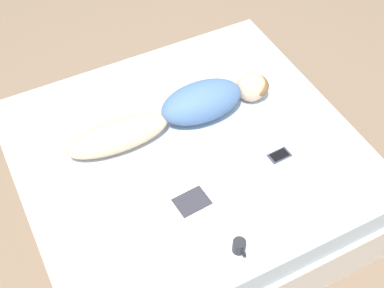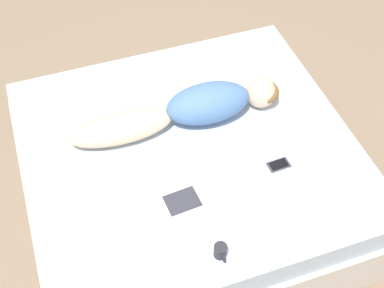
{
  "view_description": "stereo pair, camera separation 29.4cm",
  "coord_description": "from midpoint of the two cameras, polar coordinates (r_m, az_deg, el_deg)",
  "views": [
    {
      "loc": [
        1.91,
        -0.95,
        3.12
      ],
      "look_at": [
        0.03,
        0.01,
        0.64
      ],
      "focal_mm": 50.0,
      "sensor_mm": 36.0,
      "label": 1
    },
    {
      "loc": [
        2.02,
        -0.68,
        3.12
      ],
      "look_at": [
        0.03,
        0.01,
        0.64
      ],
      "focal_mm": 50.0,
      "sensor_mm": 36.0,
      "label": 2
    }
  ],
  "objects": [
    {
      "name": "ground_plane",
      "position": [
        3.78,
        -2.57,
        -6.23
      ],
      "size": [
        12.0,
        12.0,
        0.0
      ],
      "primitive_type": "plane",
      "color": "#7A6651"
    },
    {
      "name": "bed",
      "position": [
        3.54,
        -2.73,
        -3.55
      ],
      "size": [
        1.94,
        2.08,
        0.59
      ],
      "color": "beige",
      "rests_on": "ground_plane"
    },
    {
      "name": "person",
      "position": [
        3.38,
        -3.44,
        3.53
      ],
      "size": [
        0.31,
        1.39,
        0.23
      ],
      "rotation": [
        0.0,
        0.0,
        -0.02
      ],
      "color": "#DBB28E",
      "rests_on": "bed"
    },
    {
      "name": "open_magazine",
      "position": [
        3.11,
        -3.8,
        -4.92
      ],
      "size": [
        0.48,
        0.31,
        0.01
      ],
      "rotation": [
        0.0,
        0.0,
        0.08
      ],
      "color": "silver",
      "rests_on": "bed"
    },
    {
      "name": "coffee_mug",
      "position": [
        2.85,
        2.09,
        -11.03
      ],
      "size": [
        0.1,
        0.07,
        0.08
      ],
      "color": "#232328",
      "rests_on": "bed"
    },
    {
      "name": "cell_phone",
      "position": [
        3.27,
        6.79,
        -1.35
      ],
      "size": [
        0.09,
        0.14,
        0.01
      ],
      "rotation": [
        0.0,
        0.0,
        0.05
      ],
      "color": "#333842",
      "rests_on": "bed"
    }
  ]
}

